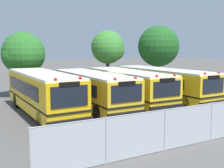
% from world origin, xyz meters
% --- Properties ---
extents(ground_plane, '(160.00, 160.00, 0.00)m').
position_xyz_m(ground_plane, '(0.00, 0.00, 0.00)').
color(ground_plane, '#514F4C').
extents(school_bus_0, '(2.64, 9.52, 2.80)m').
position_xyz_m(school_bus_0, '(-4.96, -0.18, 1.47)').
color(school_bus_0, yellow).
rests_on(school_bus_0, ground_plane).
extents(school_bus_1, '(2.49, 9.25, 2.63)m').
position_xyz_m(school_bus_1, '(-1.53, -0.26, 1.38)').
color(school_bus_1, yellow).
rests_on(school_bus_1, ground_plane).
extents(school_bus_2, '(2.78, 9.68, 2.62)m').
position_xyz_m(school_bus_2, '(1.67, 0.21, 1.38)').
color(school_bus_2, yellow).
rests_on(school_bus_2, ground_plane).
extents(school_bus_3, '(2.76, 10.45, 2.65)m').
position_xyz_m(school_bus_3, '(4.96, 0.17, 1.40)').
color(school_bus_3, yellow).
rests_on(school_bus_3, ground_plane).
extents(tree_1, '(3.69, 3.67, 5.57)m').
position_xyz_m(tree_1, '(-4.75, 6.95, 3.68)').
color(tree_1, '#4C3823').
rests_on(tree_1, ground_plane).
extents(tree_2, '(3.40, 3.40, 5.98)m').
position_xyz_m(tree_2, '(4.06, 7.67, 4.20)').
color(tree_2, '#4C3823').
rests_on(tree_2, ground_plane).
extents(tree_3, '(4.51, 4.51, 6.66)m').
position_xyz_m(tree_3, '(9.86, 6.97, 4.41)').
color(tree_3, '#4C3823').
rests_on(tree_3, ground_plane).
extents(chainlink_fence, '(16.29, 0.07, 1.76)m').
position_xyz_m(chainlink_fence, '(0.36, -8.99, 0.91)').
color(chainlink_fence, '#9EA0A3').
rests_on(chainlink_fence, ground_plane).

